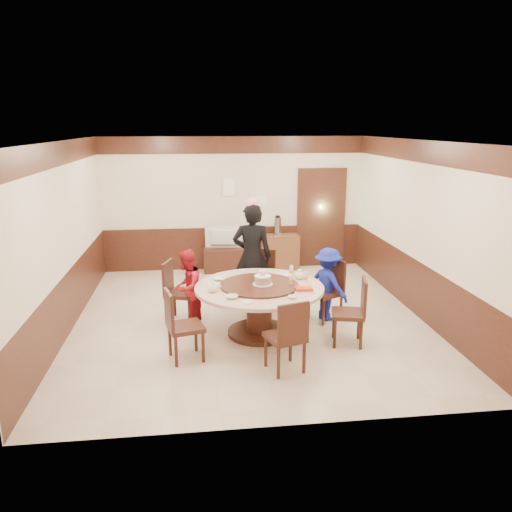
{
  "coord_description": "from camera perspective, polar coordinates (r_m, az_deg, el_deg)",
  "views": [
    {
      "loc": [
        -0.81,
        -7.49,
        3.04
      ],
      "look_at": [
        0.08,
        -0.23,
        1.1
      ],
      "focal_mm": 35.0,
      "sensor_mm": 36.0,
      "label": 1
    }
  ],
  "objects": [
    {
      "name": "banquet_table",
      "position": [
        7.36,
        0.38,
        -5.06
      ],
      "size": [
        1.89,
        1.89,
        0.78
      ],
      "color": "#3A1A12",
      "rests_on": "ground"
    },
    {
      "name": "person_blue",
      "position": [
        7.99,
        8.22,
        -3.2
      ],
      "size": [
        0.77,
        0.87,
        1.17
      ],
      "primitive_type": "imported",
      "rotation": [
        0.0,
        0.0,
        2.13
      ],
      "color": "navy",
      "rests_on": "ground"
    },
    {
      "name": "chair_5",
      "position": [
        7.24,
        10.58,
        -7.59
      ],
      "size": [
        0.54,
        0.53,
        0.97
      ],
      "rotation": [
        0.0,
        0.0,
        7.62
      ],
      "color": "#3A1A12",
      "rests_on": "ground"
    },
    {
      "name": "bottle_2",
      "position": [
        7.74,
        4.06,
        -1.77
      ],
      "size": [
        0.06,
        0.06,
        0.16
      ],
      "primitive_type": "cylinder",
      "color": "silver",
      "rests_on": "banquet_table"
    },
    {
      "name": "saucer_near",
      "position": [
        6.65,
        -1.04,
        -5.24
      ],
      "size": [
        0.18,
        0.18,
        0.01
      ],
      "primitive_type": "cylinder",
      "color": "white",
      "rests_on": "banquet_table"
    },
    {
      "name": "bottle_0",
      "position": [
        7.31,
        4.03,
        -2.79
      ],
      "size": [
        0.06,
        0.06,
        0.16
      ],
      "primitive_type": "cylinder",
      "color": "silver",
      "rests_on": "banquet_table"
    },
    {
      "name": "notice_right",
      "position": [
        10.65,
        0.41,
        6.26
      ],
      "size": [
        0.3,
        0.0,
        0.22
      ],
      "primitive_type": "cube",
      "color": "white",
      "rests_on": "room"
    },
    {
      "name": "bowl_0",
      "position": [
        7.57,
        -4.31,
        -2.63
      ],
      "size": [
        0.17,
        0.17,
        0.04
      ],
      "primitive_type": "imported",
      "color": "white",
      "rests_on": "banquet_table"
    },
    {
      "name": "bottle_1",
      "position": [
        7.45,
        5.71,
        -2.49
      ],
      "size": [
        0.06,
        0.06,
        0.16
      ],
      "primitive_type": "cylinder",
      "color": "silver",
      "rests_on": "banquet_table"
    },
    {
      "name": "television",
      "position": [
        10.51,
        -3.73,
        2.1
      ],
      "size": [
        0.79,
        0.19,
        0.45
      ],
      "primitive_type": "imported",
      "rotation": [
        0.0,
        0.0,
        3.03
      ],
      "color": "gray",
      "rests_on": "tv_stand"
    },
    {
      "name": "teapot_left",
      "position": [
        7.05,
        -4.97,
        -3.65
      ],
      "size": [
        0.17,
        0.15,
        0.13
      ],
      "primitive_type": "ellipsoid",
      "color": "white",
      "rests_on": "banquet_table"
    },
    {
      "name": "thermos",
      "position": [
        10.63,
        2.49,
        3.43
      ],
      "size": [
        0.15,
        0.15,
        0.38
      ],
      "primitive_type": "cylinder",
      "color": "silver",
      "rests_on": "side_cabinet"
    },
    {
      "name": "chair_2",
      "position": [
        8.03,
        -8.66,
        -5.24
      ],
      "size": [
        0.56,
        0.55,
        0.97
      ],
      "rotation": [
        0.0,
        0.0,
        4.41
      ],
      "color": "#3A1A12",
      "rests_on": "ground"
    },
    {
      "name": "side_cabinet",
      "position": [
        10.76,
        2.72,
        0.48
      ],
      "size": [
        0.8,
        0.4,
        0.75
      ],
      "primitive_type": "cube",
      "color": "brown",
      "rests_on": "ground"
    },
    {
      "name": "bowl_1",
      "position": [
        6.8,
        4.17,
        -4.7
      ],
      "size": [
        0.12,
        0.12,
        0.04
      ],
      "primitive_type": "imported",
      "color": "white",
      "rests_on": "banquet_table"
    },
    {
      "name": "chair_3",
      "position": [
        6.75,
        -8.19,
        -9.23
      ],
      "size": [
        0.54,
        0.54,
        0.97
      ],
      "rotation": [
        0.0,
        0.0,
        4.97
      ],
      "color": "#3A1A12",
      "rests_on": "ground"
    },
    {
      "name": "birthday_cake",
      "position": [
        7.25,
        0.77,
        -2.74
      ],
      "size": [
        0.3,
        0.3,
        0.2
      ],
      "color": "white",
      "rests_on": "banquet_table"
    },
    {
      "name": "person_red",
      "position": [
        7.78,
        -7.87,
        -3.58
      ],
      "size": [
        0.62,
        0.7,
        1.2
      ],
      "primitive_type": "imported",
      "rotation": [
        0.0,
        0.0,
        4.38
      ],
      "color": "#AE1724",
      "rests_on": "ground"
    },
    {
      "name": "bowl_4",
      "position": [
        7.31,
        -4.92,
        -3.31
      ],
      "size": [
        0.16,
        0.16,
        0.04
      ],
      "primitive_type": "imported",
      "color": "white",
      "rests_on": "banquet_table"
    },
    {
      "name": "notice_left",
      "position": [
        10.55,
        -3.13,
        7.8
      ],
      "size": [
        0.25,
        0.0,
        0.35
      ],
      "primitive_type": "cube",
      "color": "white",
      "rests_on": "room"
    },
    {
      "name": "chair_4",
      "position": [
        6.39,
        3.41,
        -10.49
      ],
      "size": [
        0.55,
        0.56,
        0.97
      ],
      "rotation": [
        0.0,
        0.0,
        6.59
      ],
      "color": "#3A1A12",
      "rests_on": "ground"
    },
    {
      "name": "bowl_3",
      "position": [
        7.23,
        5.46,
        -3.51
      ],
      "size": [
        0.14,
        0.14,
        0.04
      ],
      "primitive_type": "imported",
      "color": "white",
      "rests_on": "banquet_table"
    },
    {
      "name": "bowl_2",
      "position": [
        6.79,
        -2.78,
        -4.68
      ],
      "size": [
        0.16,
        0.16,
        0.04
      ],
      "primitive_type": "imported",
      "color": "white",
      "rests_on": "banquet_table"
    },
    {
      "name": "saucer_far",
      "position": [
        7.82,
        3.19,
        -2.15
      ],
      "size": [
        0.18,
        0.18,
        0.01
      ],
      "primitive_type": "cylinder",
      "color": "white",
      "rests_on": "banquet_table"
    },
    {
      "name": "teapot_right",
      "position": [
        7.64,
        4.95,
        -2.19
      ],
      "size": [
        0.17,
        0.15,
        0.13
      ],
      "primitive_type": "ellipsoid",
      "color": "white",
      "rests_on": "banquet_table"
    },
    {
      "name": "room",
      "position": [
        7.8,
        -0.76,
        0.29
      ],
      "size": [
        6.0,
        6.04,
        2.84
      ],
      "color": "beige",
      "rests_on": "ground"
    },
    {
      "name": "tv_stand",
      "position": [
        10.63,
        -3.69,
        -0.41
      ],
      "size": [
        0.85,
        0.45,
        0.5
      ],
      "primitive_type": "cube",
      "color": "#3A1A12",
      "rests_on": "ground"
    },
    {
      "name": "person_standing",
      "position": [
        8.33,
        -0.46,
        -0.05
      ],
      "size": [
        0.71,
        0.52,
        1.79
      ],
      "primitive_type": "imported",
      "rotation": [
        0.0,
        0.0,
        2.99
      ],
      "color": "black",
      "rests_on": "ground"
    },
    {
      "name": "chair_0",
      "position": [
        8.07,
        8.02,
        -5.12
      ],
      "size": [
        0.59,
        0.58,
        0.97
      ],
      "rotation": [
        0.0,
        0.0,
        2.01
      ],
      "color": "#3A1A12",
      "rests_on": "ground"
    },
    {
      "name": "shrimp_platter",
      "position": [
        7.08,
        5.49,
        -3.85
      ],
      "size": [
        0.3,
        0.2,
        0.06
      ],
      "color": "white",
      "rests_on": "banquet_table"
    },
    {
      "name": "chair_1",
      "position": [
        8.58,
        0.48,
        -3.75
      ],
      "size": [
        0.6,
        0.6,
        0.97
      ],
      "rotation": [
        0.0,
        0.0,
        2.63
      ],
      "color": "#3A1A12",
      "rests_on": "ground"
    },
    {
      "name": "bowl_5",
      "position": [
        7.89,
        0.77,
        -1.84
      ],
      "size": [
        0.15,
        0.15,
        0.05
      ],
      "primitive_type": "imported",
      "color": "white",
      "rests_on": "banquet_table"
    }
  ]
}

